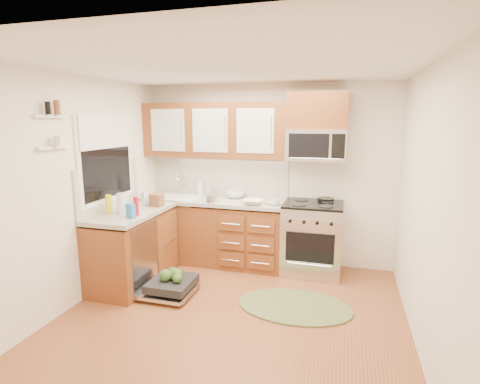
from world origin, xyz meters
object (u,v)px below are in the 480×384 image
(paper_towel_roll, at_px, (122,203))
(cup, at_px, (275,202))
(microwave, at_px, (316,145))
(bowl_b, at_px, (235,195))
(upper_cabinets, at_px, (214,130))
(sink, at_px, (178,206))
(bowl_a, at_px, (253,202))
(range, at_px, (312,238))
(skillet, at_px, (326,199))
(dishwasher, at_px, (169,287))
(cutting_board, at_px, (275,203))
(rug, at_px, (295,306))
(stock_pot, at_px, (212,199))

(paper_towel_roll, height_order, cup, paper_towel_roll)
(microwave, relative_size, cup, 6.78)
(bowl_b, bearing_deg, upper_cabinets, -175.11)
(sink, distance_m, cup, 1.47)
(sink, height_order, bowl_a, bowl_a)
(microwave, height_order, cup, microwave)
(range, xyz_separation_m, bowl_a, (-0.77, -0.18, 0.48))
(paper_towel_roll, bearing_deg, skillet, 28.80)
(upper_cabinets, relative_size, bowl_b, 7.58)
(paper_towel_roll, distance_m, bowl_a, 1.64)
(skillet, height_order, paper_towel_roll, paper_towel_roll)
(dishwasher, height_order, cup, cup)
(cutting_board, relative_size, bowl_a, 1.01)
(range, bearing_deg, dishwasher, -143.73)
(microwave, relative_size, dishwasher, 1.09)
(dishwasher, height_order, bowl_b, bowl_b)
(upper_cabinets, xyz_separation_m, cutting_board, (0.91, -0.20, -0.94))
(skillet, distance_m, cup, 0.72)
(microwave, xyz_separation_m, sink, (-1.93, -0.13, -0.90))
(microwave, bearing_deg, skillet, 24.67)
(skillet, relative_size, bowl_a, 0.83)
(dishwasher, relative_size, rug, 0.56)
(skillet, bearing_deg, cutting_board, -159.09)
(paper_towel_roll, height_order, bowl_a, paper_towel_roll)
(microwave, bearing_deg, range, -90.00)
(dishwasher, xyz_separation_m, bowl_a, (0.77, 0.95, 0.86))
(microwave, distance_m, cutting_board, 0.93)
(skillet, bearing_deg, bowl_b, -179.24)
(cup, bearing_deg, rug, -64.85)
(dishwasher, bearing_deg, skillet, 38.00)
(cup, bearing_deg, microwave, 32.01)
(stock_pot, bearing_deg, dishwasher, -102.68)
(microwave, xyz_separation_m, skillet, (0.15, 0.07, -0.73))
(range, bearing_deg, skillet, 52.13)
(sink, distance_m, bowl_a, 1.18)
(stock_pot, distance_m, cup, 0.85)
(cutting_board, xyz_separation_m, bowl_b, (-0.61, 0.23, 0.03))
(skillet, relative_size, stock_pot, 1.24)
(upper_cabinets, height_order, cup, upper_cabinets)
(range, bearing_deg, upper_cabinets, 174.11)
(dishwasher, bearing_deg, stock_pot, 77.32)
(range, distance_m, dishwasher, 1.95)
(dishwasher, distance_m, rug, 1.46)
(microwave, bearing_deg, cutting_board, -160.22)
(dishwasher, distance_m, cup, 1.67)
(skillet, xyz_separation_m, cup, (-0.63, -0.37, -0.00))
(skillet, bearing_deg, stock_pot, -164.98)
(range, distance_m, cup, 0.71)
(range, distance_m, paper_towel_roll, 2.46)
(sink, height_order, cutting_board, cutting_board)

